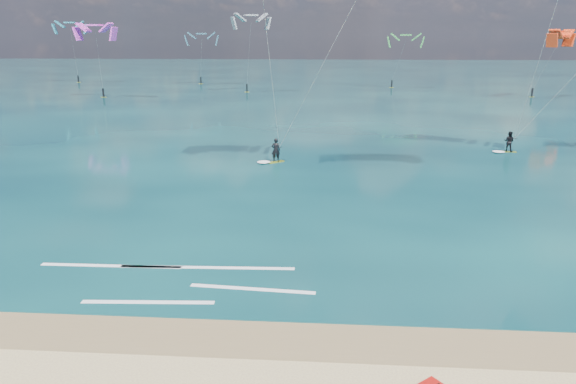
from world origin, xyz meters
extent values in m
plane|color=tan|center=(0.00, 40.00, 0.00)|extent=(320.00, 320.00, 0.00)
cube|color=brown|center=(0.00, 3.00, 0.00)|extent=(320.00, 2.40, 0.01)
cube|color=#082630|center=(0.00, 104.00, 0.02)|extent=(320.00, 200.00, 0.04)
cube|color=#C3DE1A|center=(1.19, 27.35, 0.07)|extent=(1.35, 1.23, 0.06)
imported|color=black|center=(1.19, 27.35, 1.02)|extent=(0.70, 0.48, 1.85)
cylinder|color=black|center=(1.50, 27.04, 1.28)|extent=(0.46, 0.39, 0.04)
cube|color=#9BBB1C|center=(20.68, 32.41, 0.07)|extent=(1.40, 0.62, 0.06)
imported|color=black|center=(20.68, 32.41, 0.95)|extent=(1.05, 1.00, 1.72)
cylinder|color=black|center=(20.98, 32.11, 1.24)|extent=(0.55, 0.12, 0.04)
cube|color=white|center=(-4.22, 7.98, 0.04)|extent=(6.19, 0.31, 0.01)
cube|color=white|center=(2.18, 6.30, 0.04)|extent=(5.01, 0.60, 0.01)
cube|color=white|center=(-1.59, 5.00, 0.04)|extent=(5.00, 0.51, 0.01)
cube|color=white|center=(-0.02, 8.10, 0.04)|extent=(7.52, 0.51, 0.01)
camera|label=1|loc=(4.81, -11.74, 9.62)|focal=32.00mm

